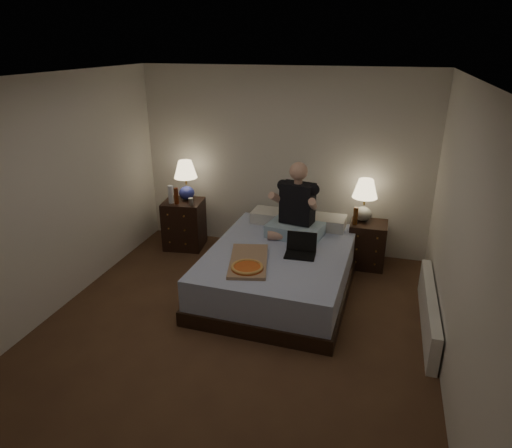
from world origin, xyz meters
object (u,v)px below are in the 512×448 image
(bed, at_px, (279,270))
(person, at_px, (296,201))
(lamp_right, at_px, (364,200))
(water_bottle, at_px, (171,194))
(lamp_left, at_px, (186,180))
(laptop, at_px, (300,246))
(radiator, at_px, (429,311))
(pizza_box, at_px, (247,268))
(soda_can, at_px, (191,202))
(beer_bottle_right, at_px, (355,216))
(nightstand_right, at_px, (367,244))
(beer_bottle_left, at_px, (176,196))
(nightstand_left, at_px, (184,224))

(bed, distance_m, person, 0.86)
(lamp_right, xyz_separation_m, water_bottle, (-2.60, -0.27, -0.07))
(lamp_left, bearing_deg, laptop, -29.53)
(laptop, relative_size, radiator, 0.21)
(radiator, bearing_deg, bed, 168.30)
(lamp_right, distance_m, water_bottle, 2.61)
(pizza_box, bearing_deg, radiator, -4.36)
(soda_can, distance_m, person, 1.56)
(water_bottle, distance_m, pizza_box, 2.05)
(beer_bottle_right, relative_size, pizza_box, 0.30)
(water_bottle, bearing_deg, nightstand_right, 4.31)
(soda_can, bearing_deg, bed, -26.94)
(pizza_box, bearing_deg, person, 61.53)
(lamp_right, bearing_deg, beer_bottle_right, -118.26)
(nightstand_right, xyz_separation_m, lamp_right, (-0.09, 0.07, 0.58))
(lamp_left, relative_size, beer_bottle_left, 2.43)
(beer_bottle_left, height_order, laptop, beer_bottle_left)
(lamp_right, height_order, person, person)
(bed, relative_size, pizza_box, 2.77)
(bed, height_order, soda_can, soda_can)
(person, bearing_deg, bed, -91.03)
(nightstand_left, height_order, beer_bottle_right, beer_bottle_right)
(beer_bottle_left, xyz_separation_m, laptop, (1.89, -0.82, -0.16))
(nightstand_right, xyz_separation_m, lamp_left, (-2.54, 0.00, 0.67))
(person, relative_size, radiator, 0.58)
(beer_bottle_left, bearing_deg, soda_can, 2.03)
(bed, relative_size, nightstand_left, 3.04)
(nightstand_left, distance_m, soda_can, 0.45)
(bed, bearing_deg, water_bottle, 158.99)
(bed, bearing_deg, soda_can, 155.05)
(lamp_left, relative_size, beer_bottle_right, 2.43)
(lamp_right, xyz_separation_m, pizza_box, (-1.08, -1.62, -0.32))
(laptop, bearing_deg, nightstand_left, 150.06)
(nightstand_left, height_order, lamp_left, lamp_left)
(soda_can, bearing_deg, beer_bottle_right, 3.02)
(pizza_box, height_order, radiator, pizza_box)
(laptop, xyz_separation_m, pizza_box, (-0.47, -0.52, -0.08))
(pizza_box, bearing_deg, lamp_left, 118.48)
(nightstand_right, bearing_deg, water_bottle, -175.51)
(nightstand_left, distance_m, lamp_left, 0.63)
(beer_bottle_right, bearing_deg, soda_can, -176.98)
(lamp_left, bearing_deg, beer_bottle_left, -104.75)
(bed, relative_size, soda_can, 21.02)
(person, bearing_deg, laptop, -62.19)
(lamp_right, xyz_separation_m, beer_bottle_right, (-0.09, -0.16, -0.17))
(beer_bottle_left, bearing_deg, radiator, -17.82)
(beer_bottle_right, xyz_separation_m, radiator, (0.88, -1.18, -0.52))
(lamp_left, relative_size, soda_can, 5.60)
(lamp_left, height_order, laptop, lamp_left)
(water_bottle, distance_m, beer_bottle_right, 2.51)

